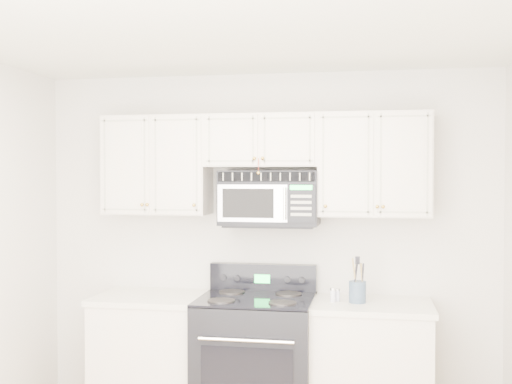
# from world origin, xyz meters

# --- Properties ---
(room) EXTENTS (3.51, 3.51, 2.61)m
(room) POSITION_xyz_m (0.00, 0.00, 1.30)
(room) COLOR #976F49
(room) RESTS_ON ground
(base_cabinet_left) EXTENTS (0.86, 0.65, 0.92)m
(base_cabinet_left) POSITION_xyz_m (-0.80, 1.44, 0.43)
(base_cabinet_left) COLOR beige
(base_cabinet_left) RESTS_ON ground
(base_cabinet_right) EXTENTS (0.86, 0.65, 0.92)m
(base_cabinet_right) POSITION_xyz_m (0.80, 1.44, 0.43)
(base_cabinet_right) COLOR beige
(base_cabinet_right) RESTS_ON ground
(range) EXTENTS (0.82, 0.75, 1.14)m
(range) POSITION_xyz_m (-0.02, 1.40, 0.48)
(range) COLOR black
(range) RESTS_ON ground
(upper_cabinets) EXTENTS (2.44, 0.37, 0.75)m
(upper_cabinets) POSITION_xyz_m (0.00, 1.58, 1.93)
(upper_cabinets) COLOR beige
(upper_cabinets) RESTS_ON ground
(microwave) EXTENTS (0.73, 0.41, 0.40)m
(microwave) POSITION_xyz_m (0.06, 1.56, 1.65)
(microwave) COLOR black
(microwave) RESTS_ON ground
(utensil_crock) EXTENTS (0.12, 0.12, 0.32)m
(utensil_crock) POSITION_xyz_m (0.71, 1.42, 1.01)
(utensil_crock) COLOR #40556B
(utensil_crock) RESTS_ON base_cabinet_right
(shaker_salt) EXTENTS (0.04, 0.04, 0.10)m
(shaker_salt) POSITION_xyz_m (0.53, 1.42, 0.97)
(shaker_salt) COLOR silver
(shaker_salt) RESTS_ON base_cabinet_right
(shaker_pepper) EXTENTS (0.04, 0.04, 0.09)m
(shaker_pepper) POSITION_xyz_m (0.56, 1.45, 0.97)
(shaker_pepper) COLOR silver
(shaker_pepper) RESTS_ON base_cabinet_right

